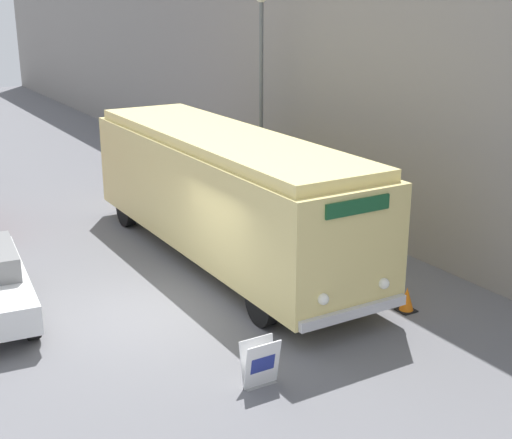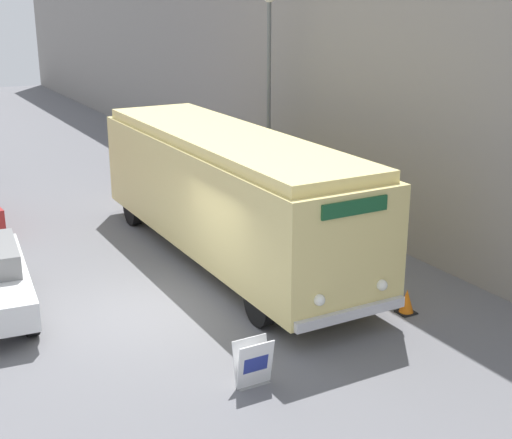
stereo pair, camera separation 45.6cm
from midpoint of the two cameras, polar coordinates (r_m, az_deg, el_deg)
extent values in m
plane|color=slate|center=(15.00, -9.24, -7.47)|extent=(80.00, 80.00, 0.00)
cube|color=gray|center=(25.76, -3.26, 12.59)|extent=(0.30, 60.00, 8.09)
cylinder|color=black|center=(14.17, -0.42, -6.76)|extent=(0.28, 0.91, 0.91)
cylinder|color=black|center=(15.35, 6.97, -4.90)|extent=(0.28, 0.91, 0.91)
cylinder|color=black|center=(20.49, -10.96, 0.72)|extent=(0.28, 0.91, 0.91)
cylinder|color=black|center=(21.33, -5.21, 1.65)|extent=(0.28, 0.91, 0.91)
cube|color=#E5D17F|center=(17.32, -3.38, 2.12)|extent=(2.60, 10.19, 2.45)
cube|color=#F3DD87|center=(17.01, -3.46, 6.48)|extent=(2.39, 9.79, 0.24)
cube|color=silver|center=(13.61, 6.92, -7.41)|extent=(2.47, 0.12, 0.20)
sphere|color=white|center=(13.06, 4.40, -6.37)|extent=(0.22, 0.22, 0.22)
sphere|color=white|center=(13.87, 9.26, -5.07)|extent=(0.22, 0.22, 0.22)
cube|color=#19512D|center=(12.90, 7.15, 1.04)|extent=(1.43, 0.06, 0.28)
cube|color=gray|center=(12.34, -0.76, -13.07)|extent=(0.58, 0.18, 0.01)
cube|color=white|center=(12.09, -0.59, -11.57)|extent=(0.65, 0.17, 0.83)
cube|color=white|center=(12.20, -0.94, -11.28)|extent=(0.65, 0.17, 0.83)
cube|color=navy|center=(12.06, -0.55, -11.51)|extent=(0.45, 0.06, 0.29)
cylinder|color=#595E60|center=(21.38, -0.20, 8.92)|extent=(0.12, 0.12, 6.13)
cylinder|color=black|center=(14.41, -18.43, -7.72)|extent=(0.22, 0.71, 0.71)
cylinder|color=black|center=(17.10, -19.69, -3.81)|extent=(0.22, 0.71, 0.71)
cube|color=black|center=(15.21, 11.07, -7.14)|extent=(0.36, 0.36, 0.03)
cone|color=orange|center=(15.11, 11.12, -6.24)|extent=(0.30, 0.30, 0.49)
camera|label=1|loc=(0.23, -90.88, -0.28)|focal=50.00mm
camera|label=2|loc=(0.23, 89.12, 0.28)|focal=50.00mm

